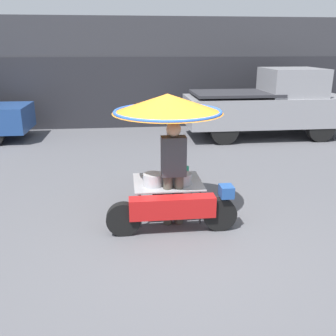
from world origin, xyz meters
TOP-DOWN VIEW (x-y plane):
  - ground_plane at (0.00, 0.00)m, footprint 36.00×36.00m
  - shopfront_building at (0.00, 9.12)m, footprint 28.00×2.06m
  - vendor_motorcycle_cart at (-0.10, 0.69)m, footprint 2.01×1.75m
  - vendor_person at (-0.06, 0.45)m, footprint 0.38×0.22m
  - pickup_truck at (3.68, 6.15)m, footprint 4.92×1.81m

SIDE VIEW (x-z plane):
  - ground_plane at x=0.00m, z-range 0.00..0.00m
  - vendor_person at x=-0.06m, z-range 0.10..1.77m
  - pickup_truck at x=3.68m, z-range -0.04..2.07m
  - vendor_motorcycle_cart at x=-0.10m, z-range 0.54..2.59m
  - shopfront_building at x=0.00m, z-range -0.01..3.68m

